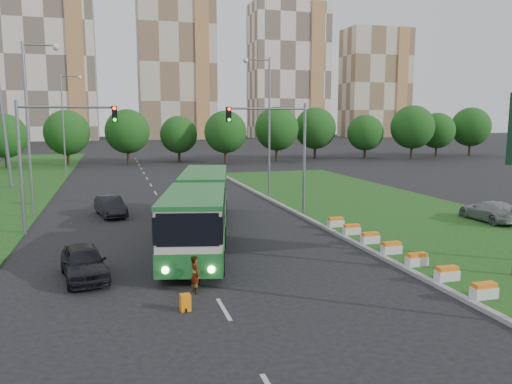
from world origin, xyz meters
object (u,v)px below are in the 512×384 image
object	(u,v)px
traffic_mast_left	(48,145)
articulated_bus	(198,207)
traffic_mast_median	(283,141)
pedestrian	(195,274)
car_left_near	(84,262)
shopping_trolley	(185,303)
car_left_far	(110,206)
car_median	(490,211)

from	to	relation	value
traffic_mast_left	articulated_bus	bearing A→B (deg)	-23.53
traffic_mast_median	pedestrian	world-z (taller)	traffic_mast_median
traffic_mast_median	car_left_near	distance (m)	17.46
car_left_near	pedestrian	bearing A→B (deg)	-45.58
shopping_trolley	traffic_mast_left	bearing A→B (deg)	106.43
car_left_far	shopping_trolley	size ratio (longest dim) A/B	6.92
car_left_near	shopping_trolley	world-z (taller)	car_left_near
shopping_trolley	car_left_near	bearing A→B (deg)	121.46
car_left_near	traffic_mast_median	bearing A→B (deg)	30.25
traffic_mast_left	articulated_bus	xyz separation A→B (m)	(8.32, -3.62, -3.52)
traffic_mast_median	articulated_bus	bearing A→B (deg)	-145.93
car_left_far	car_left_near	bearing A→B (deg)	-106.85
articulated_bus	traffic_mast_left	bearing A→B (deg)	169.51
traffic_mast_left	car_left_far	xyz separation A→B (m)	(3.36, 4.52, -4.63)
car_left_near	car_left_far	world-z (taller)	car_left_near
traffic_mast_left	car_left_near	bearing A→B (deg)	-76.95
traffic_mast_median	traffic_mast_left	bearing A→B (deg)	-176.23
car_left_far	articulated_bus	bearing A→B (deg)	-71.23
car_left_far	traffic_mast_median	bearing A→B (deg)	-29.19
traffic_mast_median	pedestrian	bearing A→B (deg)	-121.28
car_left_near	car_median	distance (m)	25.88
car_left_far	traffic_mast_left	bearing A→B (deg)	-139.19
traffic_mast_left	pedestrian	world-z (taller)	traffic_mast_left
traffic_mast_left	car_left_near	xyz separation A→B (m)	(2.28, -9.86, -4.61)
car_left_near	shopping_trolley	xyz separation A→B (m)	(3.72, -4.91, -0.43)
articulated_bus	car_left_far	distance (m)	9.60
articulated_bus	car_left_far	size ratio (longest dim) A/B	4.19
traffic_mast_median	pedestrian	xyz separation A→B (m)	(-8.50, -13.99, -4.59)
traffic_mast_median	articulated_bus	world-z (taller)	traffic_mast_median
car_left_far	pedestrian	size ratio (longest dim) A/B	2.84
pedestrian	car_median	bearing A→B (deg)	-82.36
traffic_mast_left	pedestrian	size ratio (longest dim) A/B	5.23
articulated_bus	car_median	size ratio (longest dim) A/B	3.84
pedestrian	shopping_trolley	distance (m)	1.94
pedestrian	car_left_near	bearing A→B (deg)	41.21
traffic_mast_median	shopping_trolley	bearing A→B (deg)	-120.12
car_left_near	car_median	xyz separation A→B (m)	(25.42, 4.83, 0.10)
traffic_mast_left	traffic_mast_median	bearing A→B (deg)	3.77
articulated_bus	car_left_far	bearing A→B (deg)	134.37
car_median	pedestrian	world-z (taller)	pedestrian
traffic_mast_left	car_left_far	world-z (taller)	traffic_mast_left
car_left_near	car_left_far	xyz separation A→B (m)	(1.08, 14.38, -0.02)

